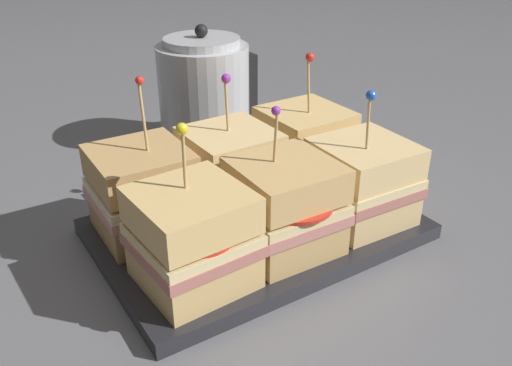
# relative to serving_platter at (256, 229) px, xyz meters

# --- Properties ---
(ground_plane) EXTENTS (6.00, 6.00, 0.00)m
(ground_plane) POSITION_rel_serving_platter_xyz_m (0.00, 0.00, -0.01)
(ground_plane) COLOR slate
(serving_platter) EXTENTS (0.37, 0.25, 0.02)m
(serving_platter) POSITION_rel_serving_platter_xyz_m (0.00, 0.00, 0.00)
(serving_platter) COLOR #232328
(serving_platter) RESTS_ON ground_plane
(sandwich_front_left) EXTENTS (0.11, 0.11, 0.17)m
(sandwich_front_left) POSITION_rel_serving_platter_xyz_m (-0.11, -0.06, 0.06)
(sandwich_front_left) COLOR tan
(sandwich_front_left) RESTS_ON serving_platter
(sandwich_front_center) EXTENTS (0.11, 0.11, 0.16)m
(sandwich_front_center) POSITION_rel_serving_platter_xyz_m (0.00, -0.06, 0.06)
(sandwich_front_center) COLOR tan
(sandwich_front_center) RESTS_ON serving_platter
(sandwich_front_right) EXTENTS (0.11, 0.11, 0.16)m
(sandwich_front_right) POSITION_rel_serving_platter_xyz_m (0.11, -0.06, 0.06)
(sandwich_front_right) COLOR #DBB77A
(sandwich_front_right) RESTS_ON serving_platter
(sandwich_back_left) EXTENTS (0.11, 0.11, 0.18)m
(sandwich_back_left) POSITION_rel_serving_platter_xyz_m (-0.12, 0.06, 0.06)
(sandwich_back_left) COLOR tan
(sandwich_back_left) RESTS_ON serving_platter
(sandwich_back_center) EXTENTS (0.11, 0.11, 0.17)m
(sandwich_back_center) POSITION_rel_serving_platter_xyz_m (0.00, 0.06, 0.06)
(sandwich_back_center) COLOR #DBB77A
(sandwich_back_center) RESTS_ON serving_platter
(sandwich_back_right) EXTENTS (0.11, 0.11, 0.18)m
(sandwich_back_right) POSITION_rel_serving_platter_xyz_m (0.11, 0.06, 0.06)
(sandwich_back_right) COLOR tan
(sandwich_back_right) RESTS_ON serving_platter
(kettle_steel) EXTENTS (0.17, 0.14, 0.20)m
(kettle_steel) POSITION_rel_serving_platter_xyz_m (0.08, 0.28, 0.08)
(kettle_steel) COLOR #B7BABF
(kettle_steel) RESTS_ON ground_plane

